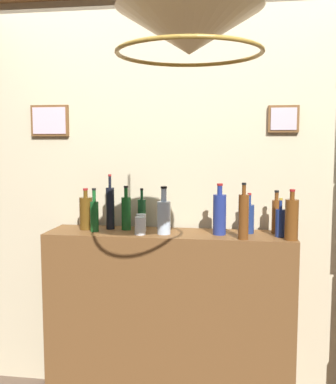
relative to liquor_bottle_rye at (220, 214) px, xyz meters
The scene contains 17 objects.
panelled_rear_partition 0.48m from the liquor_bottle_rye, 139.10° to the left, with size 3.72×0.15×2.89m.
bar_shelf_unit 0.74m from the liquor_bottle_rye, behind, with size 1.48×0.34×1.11m, color brown.
liquor_bottle_rye is the anchor object (origin of this frame).
liquor_bottle_scotch 0.18m from the liquor_bottle_rye, 39.62° to the right, with size 0.06×0.06×0.32m.
liquor_bottle_vodka 0.75m from the liquor_bottle_rye, behind, with size 0.05×0.05×0.26m.
liquor_bottle_vermouth 0.83m from the liquor_bottle_rye, behind, with size 0.08×0.08×0.26m.
liquor_bottle_mezcal 0.51m from the liquor_bottle_rye, 164.37° to the left, with size 0.05×0.05×0.25m.
liquor_bottle_sherry 0.19m from the liquor_bottle_rye, 20.84° to the left, with size 0.06×0.06×0.24m.
liquor_bottle_whiskey 0.34m from the liquor_bottle_rye, 14.63° to the left, with size 0.05×0.05×0.26m.
liquor_bottle_rum 0.41m from the liquor_bottle_rye, 13.38° to the right, with size 0.07×0.07×0.28m.
liquor_bottle_bourbon 0.33m from the liquor_bottle_rye, behind, with size 0.08×0.08×0.28m.
liquor_bottle_brandy 0.68m from the liquor_bottle_rye, behind, with size 0.05×0.05×0.34m.
liquor_bottle_amaro 0.35m from the liquor_bottle_rye, ahead, with size 0.06×0.06×0.22m.
liquor_bottle_tequila 0.58m from the liquor_bottle_rye, behind, with size 0.06×0.06×0.27m.
glass_tumbler_rocks 0.48m from the liquor_bottle_rye, behind, with size 0.06×0.06×0.10m.
glass_tumbler_highball 0.47m from the liquor_bottle_rye, behind, with size 0.06×0.06×0.10m.
pendant_lamp 1.25m from the liquor_bottle_rye, 94.96° to the right, with size 0.55×0.55×0.56m.
Camera 1 is at (0.40, -1.83, 1.64)m, focal length 43.06 mm.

